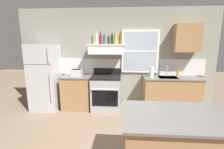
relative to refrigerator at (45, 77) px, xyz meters
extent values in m
cube|color=gray|center=(1.90, 0.39, 0.47)|extent=(5.40, 0.06, 2.70)
cube|color=silver|center=(0.75, 0.35, 0.25)|extent=(2.50, 0.02, 0.44)
cube|color=silver|center=(3.70, 0.35, 0.25)|extent=(1.20, 0.02, 0.44)
cube|color=white|center=(2.55, 0.34, 0.67)|extent=(1.00, 0.04, 1.15)
cube|color=#9EADBC|center=(2.55, 0.33, 0.67)|extent=(0.90, 0.01, 1.05)
cube|color=white|center=(2.55, 0.32, 0.67)|extent=(0.90, 0.02, 0.04)
cube|color=#B7BABC|center=(0.00, 0.00, 0.00)|extent=(0.70, 0.68, 1.75)
cube|color=#333333|center=(0.00, -0.34, 0.39)|extent=(0.69, 0.00, 0.01)
cylinder|color=#A5A8AD|center=(0.30, -0.37, -0.18)|extent=(0.02, 0.02, 0.70)
cylinder|color=#A5A8AD|center=(0.30, -0.37, 0.63)|extent=(0.02, 0.02, 0.34)
cube|color=#9E754C|center=(0.85, 0.06, -0.44)|extent=(0.76, 0.60, 0.88)
cube|color=#605E5B|center=(0.85, 0.06, 0.02)|extent=(0.79, 0.63, 0.03)
cube|color=silver|center=(0.86, -0.01, 0.13)|extent=(0.28, 0.20, 0.19)
cube|color=black|center=(0.86, -0.01, 0.22)|extent=(0.24, 0.16, 0.01)
cube|color=black|center=(0.72, -0.01, 0.16)|extent=(0.02, 0.03, 0.02)
cube|color=#9EA0A5|center=(1.65, 0.02, -0.44)|extent=(0.76, 0.64, 0.87)
cube|color=black|center=(1.65, 0.02, 0.01)|extent=(0.76, 0.64, 0.04)
cube|color=black|center=(1.65, 0.31, 0.12)|extent=(0.76, 0.06, 0.18)
cube|color=black|center=(1.65, -0.30, -0.46)|extent=(0.65, 0.01, 0.40)
cylinder|color=silver|center=(1.65, -0.34, -0.21)|extent=(0.65, 0.03, 0.03)
cube|color=white|center=(1.65, 0.12, 0.73)|extent=(0.88, 0.48, 0.22)
cube|color=#262628|center=(1.65, -0.10, 0.65)|extent=(0.75, 0.02, 0.04)
cube|color=white|center=(1.65, 0.12, 0.86)|extent=(0.96, 0.52, 0.02)
cylinder|color=#4C601E|center=(1.29, 0.11, 0.97)|extent=(0.06, 0.06, 0.19)
cylinder|color=#4C601E|center=(1.29, 0.11, 1.09)|extent=(0.03, 0.03, 0.05)
cylinder|color=silver|center=(1.39, 0.13, 1.00)|extent=(0.06, 0.06, 0.27)
cylinder|color=silver|center=(1.39, 0.13, 1.17)|extent=(0.03, 0.03, 0.07)
cylinder|color=maroon|center=(1.50, 0.10, 0.99)|extent=(0.07, 0.07, 0.24)
cylinder|color=maroon|center=(1.50, 0.10, 1.14)|extent=(0.03, 0.03, 0.06)
cylinder|color=#1E478C|center=(1.60, 0.10, 0.98)|extent=(0.07, 0.07, 0.21)
cylinder|color=#1E478C|center=(1.60, 0.10, 1.11)|extent=(0.03, 0.03, 0.05)
cylinder|color=#381E0F|center=(1.71, 0.11, 0.96)|extent=(0.06, 0.06, 0.18)
cylinder|color=#381E0F|center=(1.71, 0.11, 1.07)|extent=(0.03, 0.03, 0.04)
cylinder|color=#143819|center=(1.80, 0.14, 0.99)|extent=(0.07, 0.07, 0.24)
cylinder|color=#143819|center=(1.80, 0.14, 1.13)|extent=(0.03, 0.03, 0.06)
cylinder|color=#B29333|center=(1.90, 0.10, 1.00)|extent=(0.08, 0.08, 0.26)
cylinder|color=#B29333|center=(1.90, 0.10, 1.16)|extent=(0.03, 0.03, 0.06)
cylinder|color=brown|center=(2.00, 0.13, 0.99)|extent=(0.07, 0.07, 0.23)
cylinder|color=brown|center=(2.00, 0.13, 1.13)|extent=(0.03, 0.03, 0.06)
cube|color=#9E754C|center=(3.35, 0.06, -0.44)|extent=(1.40, 0.60, 0.88)
cube|color=#605E5B|center=(3.35, 0.06, 0.02)|extent=(1.43, 0.63, 0.03)
cube|color=#B7BABC|center=(3.25, 0.04, 0.03)|extent=(0.48, 0.36, 0.01)
cylinder|color=silver|center=(3.25, 0.18, 0.17)|extent=(0.03, 0.03, 0.28)
cylinder|color=silver|center=(3.25, 0.10, 0.29)|extent=(0.02, 0.16, 0.02)
cylinder|color=white|center=(2.83, 0.06, 0.17)|extent=(0.11, 0.11, 0.27)
cylinder|color=orange|center=(3.53, 0.16, 0.12)|extent=(0.06, 0.06, 0.18)
cube|color=#9E754C|center=(2.78, -2.15, -0.44)|extent=(1.32, 0.82, 0.88)
cube|color=#605E5B|center=(2.78, -2.15, 0.02)|extent=(1.40, 0.90, 0.03)
cube|color=#9E754C|center=(3.70, 0.20, 1.02)|extent=(0.64, 0.32, 0.70)
camera|label=1|loc=(2.08, -3.99, 0.89)|focal=25.09mm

